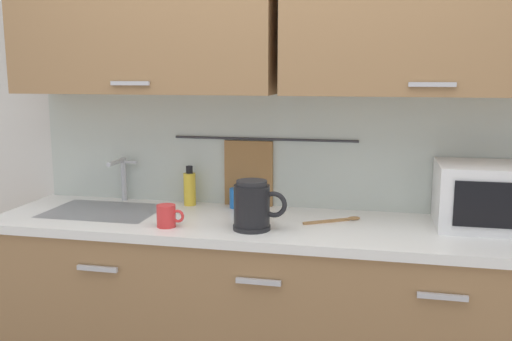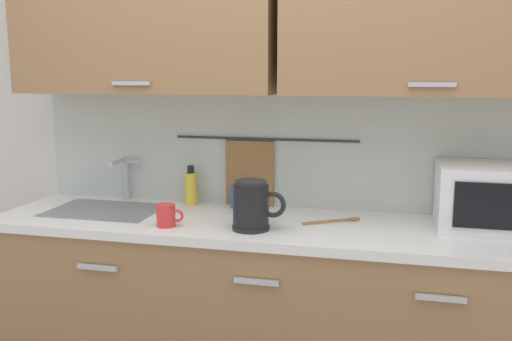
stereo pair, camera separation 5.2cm
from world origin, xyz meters
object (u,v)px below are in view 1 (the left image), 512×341
Objects in this scene: microwave at (493,196)px; mug_by_kettle at (167,216)px; electric_kettle at (253,206)px; dish_soap_bottle at (190,188)px; wooden_spoon at (339,220)px; mug_near_sink at (238,198)px.

mug_by_kettle is (-1.34, -0.29, -0.09)m from microwave.
dish_soap_bottle is (-0.40, 0.36, -0.01)m from electric_kettle.
microwave reaches higher than mug_by_kettle.
wooden_spoon is at bearing -176.52° from microwave.
mug_near_sink reaches higher than wooden_spoon.
microwave is 1.38m from dish_soap_bottle.
electric_kettle is at bearing -41.91° from dish_soap_bottle.
electric_kettle reaches higher than mug_by_kettle.
mug_near_sink is (0.25, -0.00, -0.04)m from dish_soap_bottle.
mug_by_kettle is at bearing -84.88° from dish_soap_bottle.
dish_soap_bottle is at bearing 175.37° from microwave.
wooden_spoon is (0.74, -0.15, -0.08)m from dish_soap_bottle.
electric_kettle reaches higher than dish_soap_bottle.
microwave reaches higher than wooden_spoon.
microwave is 1.38m from mug_by_kettle.
microwave is 2.03× the size of electric_kettle.
wooden_spoon is at bearing 19.36° from mug_by_kettle.
dish_soap_bottle is at bearing 95.12° from mug_by_kettle.
electric_kettle is (-0.98, -0.25, -0.03)m from microwave.
electric_kettle is 1.16× the size of dish_soap_bottle.
mug_near_sink is at bearing 163.19° from wooden_spoon.
microwave is 0.65m from wooden_spoon.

